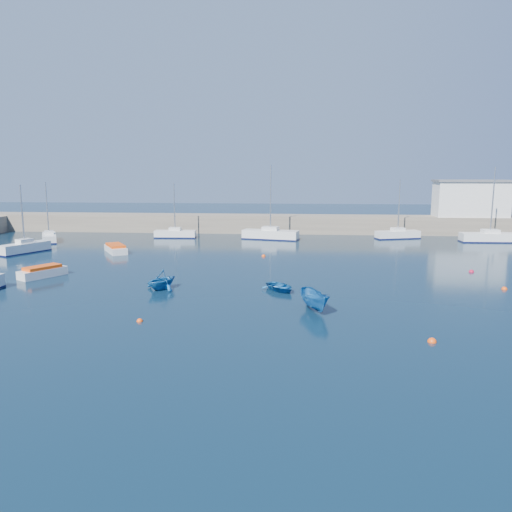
# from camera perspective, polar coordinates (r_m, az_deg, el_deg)

# --- Properties ---
(ground) EXTENTS (220.00, 220.00, 0.00)m
(ground) POSITION_cam_1_polar(r_m,az_deg,el_deg) (30.51, -4.90, -8.07)
(ground) COLOR #0B1F2F
(ground) RESTS_ON ground
(back_wall) EXTENTS (96.00, 4.50, 2.60)m
(back_wall) POSITION_cam_1_polar(r_m,az_deg,el_deg) (75.21, 0.88, 3.71)
(back_wall) COLOR #756A59
(back_wall) RESTS_ON ground
(harbor_office) EXTENTS (10.00, 4.00, 5.00)m
(harbor_office) POSITION_cam_1_polar(r_m,az_deg,el_deg) (78.83, 23.33, 5.97)
(harbor_office) COLOR silver
(harbor_office) RESTS_ON back_wall
(sailboat_3) EXTENTS (3.95, 5.83, 7.72)m
(sailboat_3) POSITION_cam_1_polar(r_m,az_deg,el_deg) (62.28, -24.90, 0.89)
(sailboat_3) COLOR silver
(sailboat_3) RESTS_ON ground
(sailboat_4) EXTENTS (4.15, 5.96, 7.73)m
(sailboat_4) POSITION_cam_1_polar(r_m,az_deg,el_deg) (71.09, -22.56, 1.99)
(sailboat_4) COLOR silver
(sailboat_4) RESTS_ON ground
(sailboat_5) EXTENTS (5.72, 1.85, 7.53)m
(sailboat_5) POSITION_cam_1_polar(r_m,az_deg,el_deg) (70.13, -9.22, 2.54)
(sailboat_5) COLOR silver
(sailboat_5) RESTS_ON ground
(sailboat_6) EXTENTS (7.85, 3.73, 9.94)m
(sailboat_6) POSITION_cam_1_polar(r_m,az_deg,el_deg) (67.77, 1.66, 2.51)
(sailboat_6) COLOR silver
(sailboat_6) RESTS_ON ground
(sailboat_7) EXTENTS (6.29, 3.37, 8.04)m
(sailboat_7) POSITION_cam_1_polar(r_m,az_deg,el_deg) (71.10, 15.88, 2.41)
(sailboat_7) COLOR silver
(sailboat_7) RESTS_ON ground
(sailboat_8) EXTENTS (7.45, 2.28, 9.69)m
(sailboat_8) POSITION_cam_1_polar(r_m,az_deg,el_deg) (71.95, 25.16, 1.98)
(sailboat_8) COLOR silver
(sailboat_8) RESTS_ON ground
(motorboat_1) EXTENTS (3.34, 4.24, 1.00)m
(motorboat_1) POSITION_cam_1_polar(r_m,az_deg,el_deg) (47.86, -23.20, -1.66)
(motorboat_1) COLOR silver
(motorboat_1) RESTS_ON ground
(motorboat_2) EXTENTS (3.92, 4.86, 0.97)m
(motorboat_2) POSITION_cam_1_polar(r_m,az_deg,el_deg) (59.12, -15.74, 0.82)
(motorboat_2) COLOR silver
(motorboat_2) RESTS_ON ground
(dinghy_center) EXTENTS (3.54, 3.73, 0.63)m
(dinghy_center) POSITION_cam_1_polar(r_m,az_deg,el_deg) (39.12, 2.79, -3.53)
(dinghy_center) COLOR #165899
(dinghy_center) RESTS_ON ground
(dinghy_left) EXTENTS (3.70, 3.85, 1.56)m
(dinghy_left) POSITION_cam_1_polar(r_m,az_deg,el_deg) (40.09, -10.76, -2.68)
(dinghy_left) COLOR #165899
(dinghy_left) RESTS_ON ground
(dinghy_right) EXTENTS (2.51, 3.87, 1.40)m
(dinghy_right) POSITION_cam_1_polar(r_m,az_deg,el_deg) (33.78, 6.74, -5.08)
(dinghy_right) COLOR #165899
(dinghy_right) RESTS_ON ground
(buoy_0) EXTENTS (0.39, 0.39, 0.39)m
(buoy_0) POSITION_cam_1_polar(r_m,az_deg,el_deg) (32.25, -13.14, -7.30)
(buoy_0) COLOR #F7490D
(buoy_0) RESTS_ON ground
(buoy_1) EXTENTS (0.46, 0.46, 0.46)m
(buoy_1) POSITION_cam_1_polar(r_m,az_deg,el_deg) (38.10, 5.68, -4.42)
(buoy_1) COLOR #BD0E30
(buoy_1) RESTS_ON ground
(buoy_2) EXTENTS (0.45, 0.45, 0.45)m
(buoy_2) POSITION_cam_1_polar(r_m,az_deg,el_deg) (44.18, 26.51, -3.44)
(buoy_2) COLOR #F7490D
(buoy_2) RESTS_ON ground
(buoy_3) EXTENTS (0.43, 0.43, 0.43)m
(buoy_3) POSITION_cam_1_polar(r_m,az_deg,el_deg) (54.40, 0.88, -0.05)
(buoy_3) COLOR #F7490D
(buoy_3) RESTS_ON ground
(buoy_4) EXTENTS (0.47, 0.47, 0.47)m
(buoy_4) POSITION_cam_1_polar(r_m,az_deg,el_deg) (50.25, 23.40, -1.70)
(buoy_4) COLOR #BD0E30
(buoy_4) RESTS_ON ground
(buoy_5) EXTENTS (0.49, 0.49, 0.49)m
(buoy_5) POSITION_cam_1_polar(r_m,az_deg,el_deg) (29.49, 19.47, -9.26)
(buoy_5) COLOR #F7490D
(buoy_5) RESTS_ON ground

